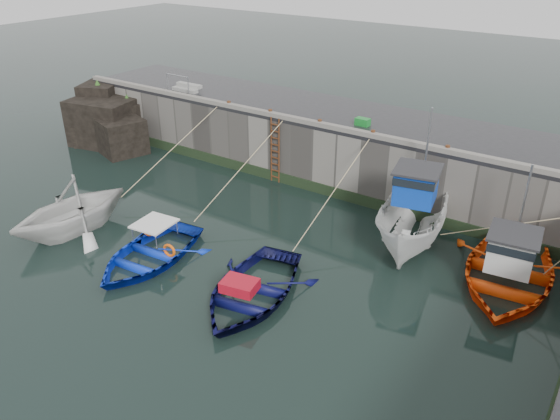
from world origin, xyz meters
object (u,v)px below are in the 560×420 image
Objects in this scene: bollard_c at (320,122)px; boat_near_white at (75,230)px; boat_near_blue at (149,260)px; bollard_b at (270,112)px; ladder at (275,151)px; fish_crate at (363,122)px; boat_near_navy at (252,296)px; bollard_d at (373,133)px; bollard_e at (447,149)px; bollard_a at (229,104)px; boat_far_white at (414,220)px; boat_far_orange at (507,272)px.

boat_near_white is at bearing -124.32° from bollard_c.
boat_near_blue is 9.47m from bollard_b.
fish_crate is at bearing 20.88° from ladder.
ladder is 4.38m from fish_crate.
boat_near_blue is 0.95× the size of boat_near_navy.
boat_near_navy is 9.12m from bollard_d.
boat_near_white is 8.69m from boat_near_navy.
bollard_e is at bearing 0.00° from bollard_d.
boat_near_navy is 18.61× the size of bollard_a.
boat_far_orange is (3.75, -0.65, -0.62)m from boat_far_white.
bollard_d reaches higher than boat_near_white.
boat_near_white is 16.64m from boat_far_orange.
boat_near_white is (-3.94, -8.65, -1.59)m from ladder.
boat_far_white reaches higher than bollard_d.
boat_near_navy is 8.29× the size of fish_crate.
bollard_d is at bearing -43.83° from fish_crate.
bollard_a is at bearing 180.00° from bollard_b.
bollard_a is (-3.23, 8.84, 3.30)m from boat_near_blue.
boat_far_orange is at bearing -22.72° from bollard_d.
boat_far_white is (7.53, 6.68, 1.03)m from boat_near_blue.
bollard_a and bollard_c have the same top height.
boat_near_navy is (4.74, -8.16, -1.59)m from ladder.
boat_far_orange is 23.94× the size of bollard_b.
bollard_b is 2.70m from bollard_c.
bollard_c is (-2.54, 8.50, 3.30)m from boat_near_navy.
fish_crate is 4.38m from bollard_e.
bollard_a is at bearing 180.00° from bollard_e.
boat_far_orange is 5.34m from bollard_e.
bollard_a is at bearing -168.04° from fish_crate.
boat_near_navy is 0.78× the size of boat_far_white.
boat_far_white is at bearing 35.48° from boat_near_blue.
boat_far_white is at bearing -96.39° from bollard_e.
bollard_e is (8.00, 0.34, 1.71)m from ladder.
bollard_a reaches higher than boat_near_navy.
bollard_e is at bearing 57.83° from boat_near_navy.
ladder is 8.19m from bollard_e.
boat_near_blue is at bearing -131.32° from bollard_e.
boat_far_orange is at bearing 28.89° from boat_near_navy.
bollard_a is 1.00× the size of bollard_c.
boat_near_white is at bearing 172.07° from boat_near_navy.
boat_far_orange reaches higher than boat_near_navy.
bollard_b is at bearing -162.81° from fish_crate.
ladder is 11.43× the size of bollard_b.
bollard_a and bollard_d have the same top height.
bollard_d is (5.30, 0.00, 0.00)m from bollard_b.
fish_crate is 2.24× the size of bollard_e.
boat_near_blue is 12.80m from boat_far_orange.
boat_far_orange is (6.77, 5.69, 0.41)m from boat_near_navy.
boat_near_navy is 10.20m from fish_crate.
fish_crate is at bearing 35.15° from bollard_c.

